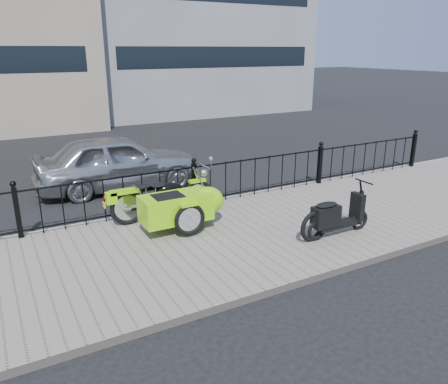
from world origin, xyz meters
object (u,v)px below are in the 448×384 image
motorcycle_sidecar (182,203)px  sedan_car (118,162)px  spare_tire (313,226)px  scooter (335,217)px

motorcycle_sidecar → sedan_car: (-0.26, 3.40, 0.10)m
spare_tire → sedan_car: size_ratio=0.14×
motorcycle_sidecar → spare_tire: 2.48m
scooter → spare_tire: 0.52m
motorcycle_sidecar → scooter: size_ratio=1.59×
motorcycle_sidecar → spare_tire: size_ratio=4.03×
spare_tire → sedan_car: sedan_car is taller
spare_tire → motorcycle_sidecar: bearing=135.4°
sedan_car → spare_tire: bearing=-157.5°
scooter → spare_tire: scooter is taller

